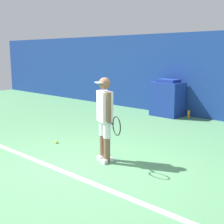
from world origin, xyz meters
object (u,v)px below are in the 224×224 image
tennis_player (105,116)px  water_bottle (189,114)px  tennis_ball (56,142)px  covered_chair (167,98)px

tennis_player → water_bottle: (-0.84, 4.68, -0.76)m
tennis_ball → tennis_player: bearing=-3.5°
tennis_player → covered_chair: tennis_player is taller
tennis_player → tennis_ball: 1.86m
water_bottle → tennis_player: bearing=-79.8°
tennis_ball → covered_chair: size_ratio=0.06×
tennis_player → covered_chair: bearing=133.4°
tennis_player → tennis_ball: tennis_player is taller
covered_chair → water_bottle: bearing=12.5°
tennis_ball → covered_chair: (0.10, 4.42, 0.54)m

